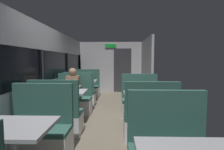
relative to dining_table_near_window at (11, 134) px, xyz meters
The scene contains 16 objects.
ground_plane 2.36m from the dining_table_near_window, 66.82° to the left, with size 3.30×9.20×0.02m, color #665B4C.
carriage_window_panel_left 2.21m from the dining_table_near_window, 104.90° to the left, with size 0.09×8.48×2.30m.
carriage_end_bulkhead 6.38m from the dining_table_near_window, 81.37° to the left, with size 2.90×0.11×2.30m.
carriage_aisle_panel_right 5.63m from the dining_table_near_window, 65.26° to the left, with size 0.08×2.40×2.30m, color #B2B2B7.
dining_table_near_window is the anchor object (origin of this frame).
bench_near_window_facing_entry 0.77m from the dining_table_near_window, 90.00° to the left, with size 0.95×0.50×1.10m.
dining_table_mid_window 2.20m from the dining_table_near_window, 90.00° to the left, with size 0.90×0.70×0.74m.
bench_mid_window_facing_end 1.53m from the dining_table_near_window, 90.00° to the left, with size 0.95×0.50×1.10m.
bench_mid_window_facing_entry 2.91m from the dining_table_near_window, 90.00° to the left, with size 0.95×0.50×1.10m.
dining_table_far_window 4.39m from the dining_table_near_window, 90.00° to the left, with size 0.90×0.70×0.74m.
bench_far_window_facing_end 3.71m from the dining_table_near_window, 90.00° to the left, with size 0.95×0.50×1.10m.
bench_far_window_facing_entry 5.10m from the dining_table_near_window, 90.00° to the left, with size 0.95×0.50×1.10m.
dining_table_rear_aisle 2.68m from the dining_table_near_window, 48.13° to the left, with size 0.90×0.70×0.74m.
bench_rear_aisle_facing_end 2.23m from the dining_table_near_window, 35.95° to the left, with size 0.95×0.50×1.10m.
bench_rear_aisle_facing_entry 3.25m from the dining_table_near_window, 56.43° to the left, with size 0.95×0.50×1.10m.
seated_passenger 2.83m from the dining_table_near_window, 90.00° to the left, with size 0.47×0.55×1.26m.
Camera 1 is at (0.28, -3.97, 1.46)m, focal length 28.29 mm.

